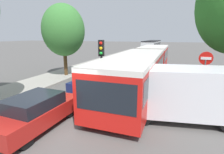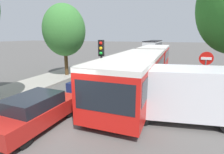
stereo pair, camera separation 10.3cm
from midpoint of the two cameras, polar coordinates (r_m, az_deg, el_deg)
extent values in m
plane|color=#565451|center=(7.71, -12.35, -15.13)|extent=(200.00, 200.00, 0.00)
cube|color=#9E998E|center=(25.77, -2.96, 5.40)|extent=(3.20, 45.67, 0.14)
cube|color=red|center=(10.53, 7.27, 0.49)|extent=(2.58, 9.56, 2.06)
cube|color=black|center=(10.46, 7.33, 2.47)|extent=(2.60, 9.18, 0.91)
cube|color=silver|center=(10.34, 7.45, 6.61)|extent=(2.58, 9.56, 0.20)
cube|color=red|center=(19.35, 13.28, 6.11)|extent=(2.57, 6.54, 2.06)
cube|color=black|center=(19.31, 13.33, 7.20)|extent=(2.59, 6.28, 0.91)
cube|color=silver|center=(19.25, 13.46, 9.45)|extent=(2.57, 6.54, 0.20)
cylinder|color=black|center=(15.65, 11.59, 4.54)|extent=(1.90, 1.01, 1.90)
cube|color=black|center=(6.10, -2.67, -6.59)|extent=(2.26, 0.10, 1.11)
cylinder|color=black|center=(7.73, 9.88, -10.77)|extent=(0.30, 1.01, 1.01)
cylinder|color=black|center=(8.32, -5.04, -8.80)|extent=(0.30, 1.01, 1.01)
cylinder|color=black|center=(13.51, 14.53, -0.48)|extent=(0.30, 1.01, 1.01)
cylinder|color=black|center=(13.86, 5.64, 0.24)|extent=(0.30, 1.01, 1.01)
cylinder|color=black|center=(19.37, 16.31, 3.53)|extent=(0.30, 1.01, 1.01)
cylinder|color=black|center=(19.62, 10.02, 3.98)|extent=(0.30, 1.01, 1.01)
cube|color=silver|center=(41.74, 12.78, 9.84)|extent=(2.91, 11.73, 2.03)
cube|color=black|center=(41.72, 12.81, 10.34)|extent=(2.92, 11.15, 0.85)
cube|color=black|center=(41.69, 12.86, 11.37)|extent=(2.91, 11.73, 0.20)
cylinder|color=black|center=(45.75, 12.14, 9.17)|extent=(0.33, 1.02, 1.01)
cylinder|color=black|center=(45.44, 14.88, 8.99)|extent=(0.33, 1.02, 1.01)
cylinder|color=black|center=(38.55, 10.27, 8.51)|extent=(0.33, 1.02, 1.01)
cylinder|color=black|center=(38.18, 13.50, 8.32)|extent=(0.33, 1.02, 1.01)
cube|color=#B21E19|center=(7.84, -23.64, -11.00)|extent=(1.78, 3.94, 0.63)
cube|color=black|center=(7.58, -24.53, -7.40)|extent=(1.58, 2.08, 0.48)
cylinder|color=black|center=(9.19, -21.02, -8.88)|extent=(0.22, 0.60, 0.59)
cylinder|color=black|center=(8.36, -13.93, -10.62)|extent=(0.22, 0.60, 0.59)
cylinder|color=black|center=(6.76, -26.90, -17.86)|extent=(0.22, 0.60, 0.59)
cube|color=navy|center=(11.95, -6.38, -1.67)|extent=(1.78, 3.93, 0.63)
cube|color=black|center=(11.74, -6.66, 0.83)|extent=(1.58, 2.08, 0.48)
cylinder|color=black|center=(13.38, -6.44, -1.17)|extent=(0.22, 0.60, 0.59)
cylinder|color=black|center=(12.80, -1.00, -1.76)|extent=(0.22, 0.60, 0.59)
cylinder|color=black|center=(11.36, -12.39, -4.07)|extent=(0.22, 0.60, 0.59)
cylinder|color=black|center=(10.66, -6.23, -4.98)|extent=(0.22, 0.60, 0.59)
cube|color=#236638|center=(17.04, 1.89, 3.20)|extent=(2.02, 4.46, 0.71)
cube|color=black|center=(16.84, 1.79, 5.24)|extent=(1.79, 2.36, 0.54)
cylinder|color=black|center=(18.66, 1.12, 3.18)|extent=(0.25, 0.68, 0.67)
cylinder|color=black|center=(18.17, 5.74, 2.84)|extent=(0.25, 0.68, 0.67)
cylinder|color=black|center=(16.11, -2.45, 1.53)|extent=(0.25, 0.68, 0.67)
cylinder|color=black|center=(15.54, 2.80, 1.09)|extent=(0.25, 0.68, 0.67)
cube|color=black|center=(22.11, 6.28, 5.41)|extent=(1.94, 4.29, 0.68)
cube|color=black|center=(21.93, 6.24, 6.94)|extent=(1.73, 2.27, 0.52)
cylinder|color=black|center=(23.64, 5.40, 5.26)|extent=(0.24, 0.65, 0.64)
cylinder|color=black|center=(23.26, 8.97, 5.02)|extent=(0.24, 0.65, 0.64)
cylinder|color=black|center=(21.09, 3.27, 4.31)|extent=(0.24, 0.65, 0.64)
cylinder|color=black|center=(20.66, 7.23, 4.04)|extent=(0.24, 0.65, 0.64)
cube|color=tan|center=(26.95, 8.15, 6.73)|extent=(1.86, 4.10, 0.66)
cube|color=black|center=(26.80, 8.14, 7.94)|extent=(1.65, 2.17, 0.50)
cylinder|color=black|center=(28.41, 7.36, 6.54)|extent=(0.23, 0.62, 0.62)
cylinder|color=black|center=(28.08, 10.21, 6.36)|extent=(0.23, 0.62, 0.62)
cylinder|color=black|center=(25.93, 5.88, 5.93)|extent=(0.23, 0.62, 0.62)
cylinder|color=black|center=(25.57, 8.99, 5.74)|extent=(0.23, 0.62, 0.62)
cube|color=silver|center=(8.24, 24.57, -4.30)|extent=(4.38, 2.68, 2.00)
cube|color=silver|center=(8.12, 6.79, -6.88)|extent=(1.21, 2.03, 1.00)
cylinder|color=black|center=(7.52, 9.41, -12.65)|extent=(0.75, 0.36, 0.72)
cylinder|color=black|center=(9.06, 9.58, -8.02)|extent=(0.75, 0.36, 0.72)
cylinder|color=black|center=(9.65, 29.78, -8.33)|extent=(0.75, 0.36, 0.72)
cylinder|color=#56595E|center=(10.15, -3.71, 2.34)|extent=(0.12, 0.12, 3.40)
cube|color=black|center=(9.98, -3.82, 9.40)|extent=(0.37, 0.31, 0.90)
sphere|color=red|center=(9.82, -3.99, 10.96)|extent=(0.18, 0.18, 0.18)
sphere|color=#EAAD14|center=(9.84, -3.96, 9.34)|extent=(0.18, 0.18, 0.18)
sphere|color=green|center=(9.86, -3.94, 7.71)|extent=(0.18, 0.18, 0.18)
cylinder|color=#56595E|center=(10.69, 27.34, -1.33)|extent=(0.08, 0.08, 2.40)
cylinder|color=red|center=(10.47, 28.08, 5.41)|extent=(0.70, 0.03, 0.70)
cube|color=white|center=(10.45, 28.09, 5.39)|extent=(0.50, 0.04, 0.14)
cylinder|color=#51381E|center=(16.33, -15.10, 4.37)|extent=(0.32, 0.32, 2.42)
ellipsoid|color=#3D7F38|center=(16.16, -15.73, 14.46)|extent=(3.64, 3.64, 4.43)
camera|label=1|loc=(0.05, -90.28, -0.07)|focal=28.00mm
camera|label=2|loc=(0.05, 89.72, 0.07)|focal=28.00mm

